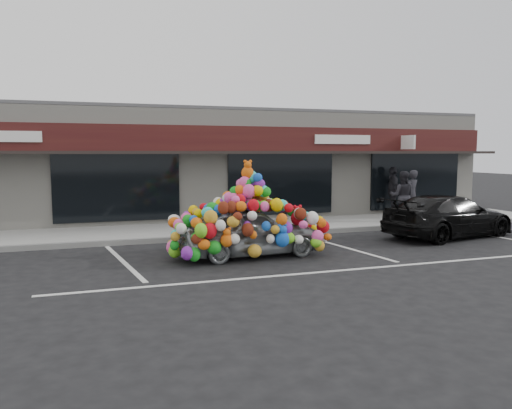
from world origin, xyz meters
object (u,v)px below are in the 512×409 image
object	(u,v)px
toy_car	(248,225)
pedestrian_a	(412,194)
pedestrian_b	(402,196)
black_sedan	(448,216)
pedestrian_c	(393,191)

from	to	relation	value
toy_car	pedestrian_a	bearing A→B (deg)	-66.21
toy_car	pedestrian_b	bearing A→B (deg)	-67.55
black_sedan	pedestrian_a	size ratio (longest dim) A/B	2.52
black_sedan	pedestrian_c	size ratio (longest dim) A/B	2.40
pedestrian_a	pedestrian_c	distance (m)	1.00
black_sedan	pedestrian_a	bearing A→B (deg)	-29.21
toy_car	pedestrian_b	xyz separation A→B (m)	(7.02, 3.46, 0.27)
pedestrian_a	pedestrian_c	xyz separation A→B (m)	(-0.19, 0.98, 0.04)
toy_car	pedestrian_b	size ratio (longest dim) A/B	2.26
pedestrian_a	pedestrian_c	bearing A→B (deg)	-95.90
toy_car	pedestrian_a	xyz separation A→B (m)	(7.90, 4.13, 0.27)
pedestrian_b	toy_car	bearing A→B (deg)	60.22
black_sedan	toy_car	bearing A→B (deg)	84.59
pedestrian_b	black_sedan	bearing A→B (deg)	119.47
pedestrian_a	pedestrian_b	world-z (taller)	pedestrian_a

